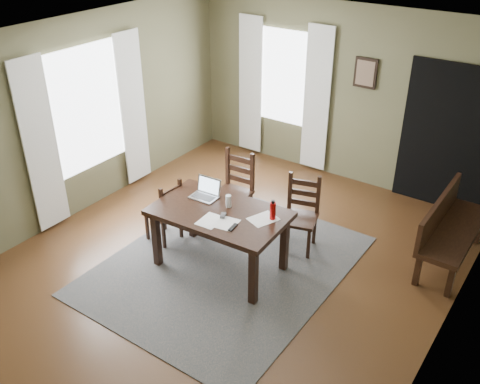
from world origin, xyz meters
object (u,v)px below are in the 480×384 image
Objects in this scene: bench at (449,225)px; laptop at (206,192)px; chair_back_left at (234,191)px; dining_table at (220,218)px; chair_end at (165,212)px; chair_back_right at (300,215)px; water_bottle at (273,211)px.

laptop is (-2.53, -1.49, 0.34)m from bench.
chair_back_left reaches higher than laptop.
dining_table is 2.77m from bench.
bench is (3.11, 1.62, 0.08)m from chair_end.
bench is at bearing 34.51° from dining_table.
chair_back_left reaches higher than chair_end.
chair_back_left reaches higher than chair_back_right.
laptop is at bearing 106.90° from chair_end.
chair_back_right is at bearing 55.11° from dining_table.
water_bottle is at bearing 16.10° from dining_table.
chair_end is at bearing 173.22° from dining_table.
laptop reaches higher than chair_end.
chair_end reaches higher than bench.
laptop is 0.94m from water_bottle.
water_bottle reaches higher than bench.
water_bottle is (-1.59, -1.47, 0.39)m from bench.
water_bottle reaches higher than laptop.
chair_back_right is 4.02× the size of water_bottle.
chair_end is 0.99m from chair_back_left.
chair_end is 1.59m from water_bottle.
laptop reaches higher than chair_back_right.
dining_table is 0.96m from chair_end.
chair_back_right is at bearing 35.19° from laptop.
bench is at bearing 42.77° from water_bottle.
laptop is at bearing -179.24° from water_bottle.
dining_table is 1.05× the size of bench.
chair_back_right reaches higher than chair_end.
bench reaches higher than dining_table.
chair_end is at bearing 117.53° from bench.
chair_end is 3.51m from bench.
chair_back_left is at bearing 164.36° from chair_back_right.
chair_back_left is (0.48, 0.86, 0.07)m from chair_end.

